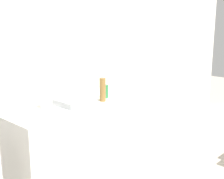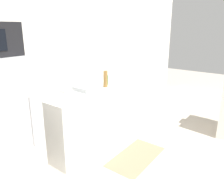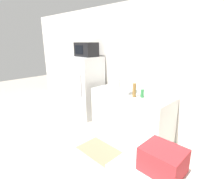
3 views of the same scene
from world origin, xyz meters
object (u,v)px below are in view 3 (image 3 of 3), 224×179
(bottle_tall, at_px, (134,90))
(bottle_short, at_px, (142,94))
(refrigerator, at_px, (88,87))
(basket, at_px, (163,160))
(paper_towel_roll, at_px, (118,84))
(microwave, at_px, (86,49))

(bottle_tall, distance_m, bottle_short, 0.15)
(refrigerator, distance_m, basket, 3.41)
(bottle_short, height_order, paper_towel_roll, paper_towel_roll)
(microwave, bearing_deg, paper_towel_roll, 1.79)
(bottle_short, distance_m, basket, 2.07)
(bottle_tall, xyz_separation_m, basket, (1.38, -1.55, 0.17))
(bottle_short, bearing_deg, microwave, 176.91)
(bottle_tall, distance_m, paper_towel_roll, 0.61)
(microwave, relative_size, bottle_short, 3.68)
(microwave, bearing_deg, basket, -30.49)
(refrigerator, height_order, bottle_short, refrigerator)
(microwave, relative_size, basket, 2.20)
(paper_towel_roll, bearing_deg, bottle_tall, -18.64)
(bottle_tall, xyz_separation_m, paper_towel_roll, (-0.57, 0.19, -0.01))
(refrigerator, bearing_deg, bottle_tall, -6.09)
(paper_towel_roll, bearing_deg, basket, -41.87)
(refrigerator, relative_size, basket, 6.12)
(basket, height_order, paper_towel_roll, basket)
(microwave, height_order, paper_towel_roll, microwave)
(refrigerator, bearing_deg, basket, -30.51)
(bottle_tall, bearing_deg, refrigerator, 173.91)
(bottle_short, relative_size, paper_towel_roll, 0.65)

